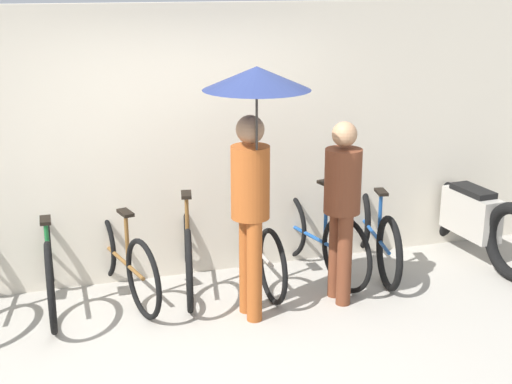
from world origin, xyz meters
name	(u,v)px	position (x,y,z in m)	size (l,w,h in m)	color
ground_plane	(231,366)	(0.00, 0.00, 0.00)	(30.00, 30.00, 0.00)	#9E998E
back_wall	(178,144)	(0.00, 1.86, 1.29)	(12.79, 0.12, 2.58)	beige
parked_bicycle_1	(49,263)	(-1.24, 1.50, 0.39)	(0.44, 1.79, 1.02)	black
parked_bicycle_2	(121,257)	(-0.62, 1.51, 0.37)	(0.58, 1.69, 1.11)	black
parked_bicycle_3	(188,247)	(0.00, 1.54, 0.38)	(0.50, 1.75, 1.07)	black
parked_bicycle_4	(252,243)	(0.62, 1.51, 0.36)	(0.44, 1.77, 1.02)	black
parked_bicycle_5	(314,235)	(1.24, 1.48, 0.38)	(0.56, 1.71, 1.11)	black
parked_bicycle_6	(373,232)	(1.87, 1.45, 0.36)	(0.52, 1.76, 1.02)	black
pedestrian_leading	(254,136)	(0.39, 0.68, 1.60)	(0.84, 0.84, 2.15)	#9E4C1E
pedestrian_center	(342,199)	(1.23, 0.83, 0.95)	(0.32, 0.32, 1.64)	brown
motorcycle	(470,218)	(2.93, 1.39, 0.42)	(0.58, 2.05, 0.95)	black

